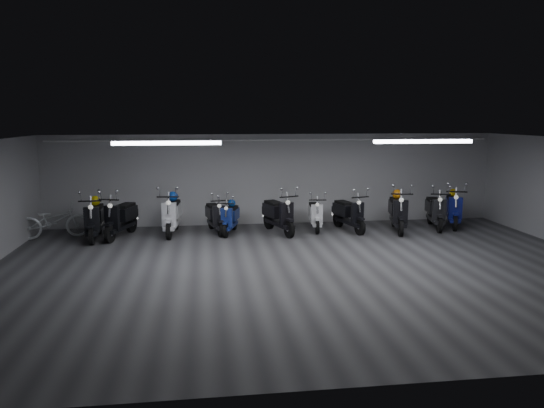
{
  "coord_description": "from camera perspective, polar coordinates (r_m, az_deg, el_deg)",
  "views": [
    {
      "loc": [
        -2.18,
        -10.7,
        3.31
      ],
      "look_at": [
        -0.44,
        2.5,
        1.05
      ],
      "focal_mm": 33.83,
      "sensor_mm": 36.0,
      "label": 1
    }
  ],
  "objects": [
    {
      "name": "scooter_2",
      "position": [
        14.8,
        -11.09,
        -0.56
      ],
      "size": [
        0.82,
        2.03,
        1.47
      ],
      "primitive_type": null,
      "rotation": [
        0.0,
        0.0,
        -0.08
      ],
      "color": "silver",
      "rests_on": "floor"
    },
    {
      "name": "helmet_1",
      "position": [
        14.86,
        -4.52,
        0.1
      ],
      "size": [
        0.23,
        0.23,
        0.23
      ],
      "primitive_type": "sphere",
      "color": "navy",
      "rests_on": "scooter_4"
    },
    {
      "name": "scooter_1",
      "position": [
        14.77,
        -16.53,
        -0.85
      ],
      "size": [
        1.2,
        2.05,
        1.45
      ],
      "primitive_type": null,
      "rotation": [
        0.0,
        0.0,
        -0.31
      ],
      "color": "black",
      "rests_on": "floor"
    },
    {
      "name": "back_wall",
      "position": [
        15.97,
        0.39,
        2.77
      ],
      "size": [
        14.0,
        0.01,
        2.8
      ],
      "primitive_type": "cube",
      "color": "#9D9D9F",
      "rests_on": "ground"
    },
    {
      "name": "ceiling",
      "position": [
        10.93,
        4.03,
        6.96
      ],
      "size": [
        14.0,
        10.0,
        0.01
      ],
      "primitive_type": "cube",
      "color": "gray",
      "rests_on": "ground"
    },
    {
      "name": "scooter_9",
      "position": [
        16.1,
        17.75,
        -0.15
      ],
      "size": [
        1.04,
        1.98,
        1.4
      ],
      "primitive_type": null,
      "rotation": [
        0.0,
        0.0,
        -0.23
      ],
      "color": "black",
      "rests_on": "floor"
    },
    {
      "name": "scooter_5",
      "position": [
        14.67,
        0.75,
        -0.54
      ],
      "size": [
        1.23,
        2.03,
        1.43
      ],
      "primitive_type": null,
      "rotation": [
        0.0,
        0.0,
        0.33
      ],
      "color": "black",
      "rests_on": "floor"
    },
    {
      "name": "scooter_6",
      "position": [
        15.18,
        4.84,
        -0.63
      ],
      "size": [
        0.71,
        1.69,
        1.23
      ],
      "primitive_type": null,
      "rotation": [
        0.0,
        0.0,
        -0.1
      ],
      "color": "white",
      "rests_on": "floor"
    },
    {
      "name": "scooter_10",
      "position": [
        16.52,
        19.57,
        0.08
      ],
      "size": [
        1.32,
        2.05,
        1.45
      ],
      "primitive_type": null,
      "rotation": [
        0.0,
        0.0,
        -0.37
      ],
      "color": "navy",
      "rests_on": "floor"
    },
    {
      "name": "scooter_0",
      "position": [
        14.76,
        -19.16,
        -1.0
      ],
      "size": [
        0.75,
        1.97,
        1.44
      ],
      "primitive_type": null,
      "rotation": [
        0.0,
        0.0,
        0.05
      ],
      "color": "black",
      "rests_on": "floor"
    },
    {
      "name": "front_wall",
      "position": [
        6.39,
        12.94,
        -8.03
      ],
      "size": [
        14.0,
        0.01,
        2.8
      ],
      "primitive_type": "cube",
      "color": "#9D9D9F",
      "rests_on": "ground"
    },
    {
      "name": "fluor_strip_right",
      "position": [
        12.8,
        16.47,
        6.69
      ],
      "size": [
        2.4,
        0.18,
        0.08
      ],
      "primitive_type": "cube",
      "color": "white",
      "rests_on": "ceiling"
    },
    {
      "name": "helmet_4",
      "position": [
        16.74,
        19.54,
        1.21
      ],
      "size": [
        0.24,
        0.24,
        0.24
      ],
      "primitive_type": "sphere",
      "color": "#C99F0B",
      "rests_on": "scooter_10"
    },
    {
      "name": "scooter_4",
      "position": [
        14.69,
        -4.7,
        -1.03
      ],
      "size": [
        0.96,
        1.69,
        1.2
      ],
      "primitive_type": null,
      "rotation": [
        0.0,
        0.0,
        -0.28
      ],
      "color": "navy",
      "rests_on": "floor"
    },
    {
      "name": "helmet_3",
      "position": [
        15.02,
        -10.98,
        0.84
      ],
      "size": [
        0.29,
        0.29,
        0.29
      ],
      "primitive_type": "sphere",
      "color": "#0D3897",
      "rests_on": "scooter_2"
    },
    {
      "name": "scooter_7",
      "position": [
        15.14,
        8.57,
        -0.48
      ],
      "size": [
        1.06,
        1.92,
        1.36
      ],
      "primitive_type": null,
      "rotation": [
        0.0,
        0.0,
        0.26
      ],
      "color": "black",
      "rests_on": "floor"
    },
    {
      "name": "conduit",
      "position": [
        15.78,
        0.43,
        7.13
      ],
      "size": [
        13.6,
        0.05,
        0.05
      ],
      "primitive_type": "cylinder",
      "rotation": [
        0.0,
        1.57,
        0.0
      ],
      "color": "white",
      "rests_on": "back_wall"
    },
    {
      "name": "fluor_strip_left",
      "position": [
        11.74,
        -11.59,
        6.66
      ],
      "size": [
        2.4,
        0.18,
        0.08
      ],
      "primitive_type": "cube",
      "color": "white",
      "rests_on": "ceiling"
    },
    {
      "name": "floor",
      "position": [
        11.41,
        3.86,
        -7.28
      ],
      "size": [
        14.0,
        10.0,
        0.01
      ],
      "primitive_type": "cube",
      "color": "#39393B",
      "rests_on": "ground"
    },
    {
      "name": "bicycle",
      "position": [
        15.36,
        -23.16,
        -1.32
      ],
      "size": [
        1.94,
        1.03,
        1.19
      ],
      "primitive_type": "imported",
      "rotation": [
        0.0,
        0.0,
        1.79
      ],
      "color": "silver",
      "rests_on": "floor"
    },
    {
      "name": "scooter_8",
      "position": [
        15.36,
        13.85,
        -0.25
      ],
      "size": [
        1.11,
        2.11,
        1.49
      ],
      "primitive_type": null,
      "rotation": [
        0.0,
        0.0,
        -0.23
      ],
      "color": "black",
      "rests_on": "floor"
    },
    {
      "name": "helmet_2",
      "position": [
        15.58,
        13.76,
        1.09
      ],
      "size": [
        0.29,
        0.29,
        0.29
      ],
      "primitive_type": "sphere",
      "color": "orange",
      "rests_on": "scooter_8"
    },
    {
      "name": "helmet_0",
      "position": [
        14.97,
        -19.07,
        0.36
      ],
      "size": [
        0.28,
        0.28,
        0.28
      ],
      "primitive_type": "sphere",
      "color": "#C5B10B",
      "rests_on": "scooter_0"
    },
    {
      "name": "scooter_3",
      "position": [
        14.84,
        -6.33,
        -0.8
      ],
      "size": [
        0.92,
        1.79,
        1.27
      ],
      "primitive_type": null,
      "rotation": [
        0.0,
        0.0,
        0.21
      ],
      "color": "black",
      "rests_on": "floor"
    }
  ]
}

